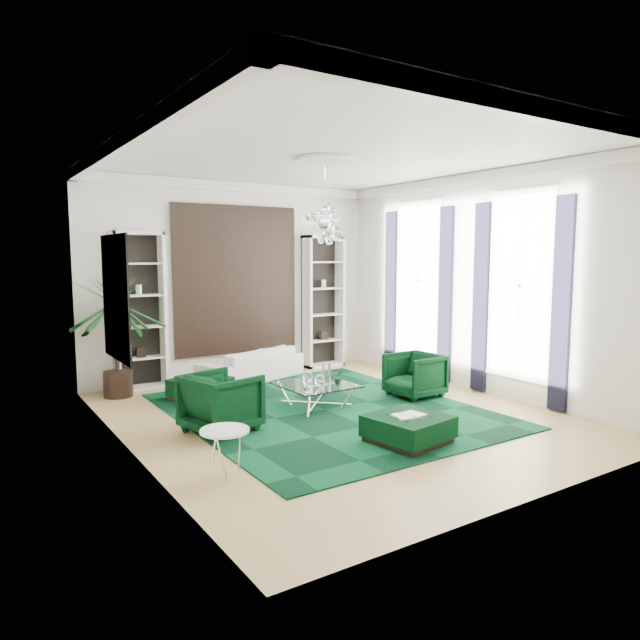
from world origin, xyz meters
TOP-DOWN VIEW (x-y plane):
  - floor at (0.00, 0.00)m, footprint 6.00×7.00m
  - ceiling at (0.00, 0.00)m, footprint 6.00×7.00m
  - wall_back at (0.00, 3.51)m, footprint 6.00×0.02m
  - wall_front at (0.00, -3.51)m, footprint 6.00×0.02m
  - wall_left at (-3.01, 0.00)m, footprint 0.02×7.00m
  - wall_right at (3.01, 0.00)m, footprint 0.02×7.00m
  - crown_molding at (0.00, 0.00)m, footprint 6.00×7.00m
  - ceiling_medallion at (0.00, 0.30)m, footprint 0.90×0.90m
  - tapestry at (0.00, 3.46)m, footprint 2.50×0.06m
  - shelving_left at (-1.95, 3.31)m, footprint 0.90×0.38m
  - shelving_right at (1.95, 3.31)m, footprint 0.90×0.38m
  - painting at (-2.97, 0.60)m, footprint 0.04×1.30m
  - window_near at (2.99, -0.90)m, footprint 0.03×1.10m
  - curtain_near_a at (2.96, -1.68)m, footprint 0.07×0.30m
  - curtain_near_b at (2.96, -0.12)m, footprint 0.07×0.30m
  - window_far at (2.99, 1.50)m, footprint 0.03×1.10m
  - curtain_far_a at (2.96, 0.72)m, footprint 0.07×0.30m
  - curtain_far_b at (2.96, 2.28)m, footprint 0.07×0.30m
  - rug at (0.00, 0.30)m, footprint 4.20×5.00m
  - sofa at (0.00, 2.85)m, footprint 2.28×1.45m
  - armchair_left at (-1.75, 0.20)m, footprint 1.08×1.06m
  - armchair_right at (1.75, 0.20)m, footprint 0.84×0.82m
  - coffee_table at (0.00, 0.55)m, footprint 1.11×1.11m
  - ottoman_side at (-1.35, 2.00)m, footprint 1.07×1.07m
  - ottoman_front at (0.05, -1.55)m, footprint 1.03×1.03m
  - book at (0.05, -1.55)m, footprint 0.41×0.27m
  - side_table at (-2.35, -1.30)m, footprint 0.59×0.59m
  - palm at (-2.45, 2.95)m, footprint 1.79×1.79m
  - chandelier at (0.00, 0.30)m, footprint 0.92×0.92m
  - table_plant at (0.27, 0.32)m, footprint 0.15×0.13m

SIDE VIEW (x-z plane):
  - floor at x=0.00m, z-range -0.02..0.00m
  - rug at x=0.00m, z-range 0.00..0.02m
  - ottoman_front at x=0.05m, z-range 0.00..0.36m
  - ottoman_side at x=-1.35m, z-range 0.00..0.36m
  - coffee_table at x=0.00m, z-range 0.00..0.37m
  - side_table at x=-2.35m, z-range 0.00..0.51m
  - sofa at x=0.00m, z-range 0.00..0.62m
  - book at x=0.05m, z-range 0.36..0.39m
  - armchair_right at x=1.75m, z-range 0.00..0.75m
  - armchair_left at x=-1.75m, z-range 0.00..0.81m
  - table_plant at x=0.27m, z-range 0.37..0.62m
  - palm at x=-2.45m, z-range 0.00..2.62m
  - shelving_left at x=-1.95m, z-range 0.00..2.80m
  - shelving_right at x=1.95m, z-range 0.00..2.80m
  - curtain_near_a at x=2.96m, z-range 0.02..3.27m
  - curtain_near_b at x=2.96m, z-range 0.02..3.27m
  - curtain_far_a at x=2.96m, z-range 0.02..3.27m
  - curtain_far_b at x=2.96m, z-range 0.02..3.27m
  - painting at x=-2.97m, z-range 1.05..2.65m
  - wall_back at x=0.00m, z-range 0.00..3.80m
  - wall_front at x=0.00m, z-range 0.00..3.80m
  - wall_left at x=-3.01m, z-range 0.00..3.80m
  - wall_right at x=3.01m, z-range 0.00..3.80m
  - tapestry at x=0.00m, z-range 0.50..3.30m
  - window_near at x=2.99m, z-range 0.45..3.35m
  - window_far at x=2.99m, z-range 0.45..3.35m
  - chandelier at x=0.00m, z-range 2.52..3.18m
  - crown_molding at x=0.00m, z-range 3.61..3.79m
  - ceiling_medallion at x=0.00m, z-range 3.75..3.79m
  - ceiling at x=0.00m, z-range 3.80..3.82m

